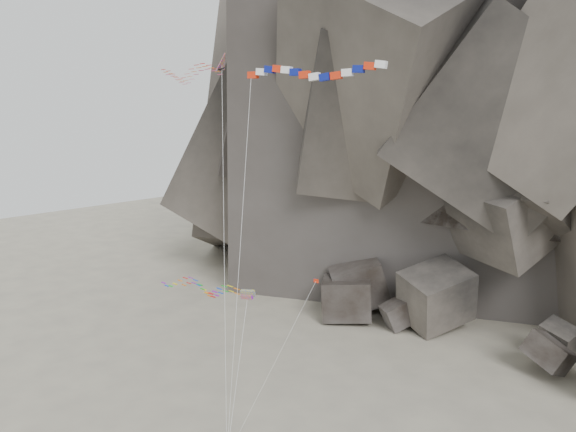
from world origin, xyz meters
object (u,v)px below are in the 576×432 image
Objects in this scene: delta_kite at (187,73)px; banner_kite at (311,74)px; parafoil_kite at (199,286)px; pennant_kite at (296,320)px.

banner_kite is at bearing -33.34° from delta_kite.
banner_kite is 22.78m from parafoil_kite.
banner_kite reaches higher than pennant_kite.
parafoil_kite is at bearing 163.79° from banner_kite.
delta_kite is 2.16× the size of parafoil_kite.
delta_kite is 19.83m from parafoil_kite.
parafoil_kite is at bearing -174.21° from pennant_kite.
banner_kite reaches higher than parafoil_kite.
banner_kite is 2.22× the size of pennant_kite.
delta_kite is at bearing 156.67° from banner_kite.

